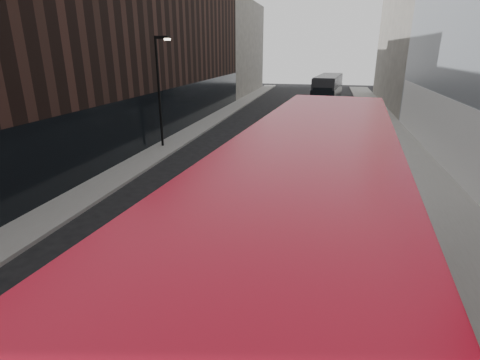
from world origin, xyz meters
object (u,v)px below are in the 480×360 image
Objects in this scene: street_lamp at (160,85)px; car_a at (349,141)px; grey_bus at (328,89)px; car_b at (352,136)px; car_c at (353,124)px; red_bus at (310,242)px.

street_lamp is 1.79× the size of car_a.
street_lamp is 26.02m from grey_bus.
car_c is at bearing 85.98° from car_b.
car_a is (1.62, -21.83, -1.20)m from grey_bus.
car_c is at bearing 88.99° from red_bus.
grey_bus reaches higher than car_a.
car_b reaches higher than car_c.
car_b is (0.27, 1.74, -0.03)m from car_a.
car_b is at bearing -78.82° from grey_bus.
car_a is (12.20, 1.83, -3.51)m from street_lamp.
street_lamp reaches higher than car_c.
grey_bus is at bearing 97.73° from car_c.
car_a is at bearing -96.36° from car_c.
car_b is (12.47, 3.57, -3.55)m from street_lamp.
car_a is 6.79m from car_c.
street_lamp is at bearing -166.63° from car_a.
car_b is at bearing -95.22° from car_c.
grey_bus reaches higher than car_b.
grey_bus is 21.92m from car_a.
red_bus is at bearing -57.14° from street_lamp.
red_bus reaches higher than car_b.
grey_bus is (10.58, 23.66, -2.32)m from street_lamp.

